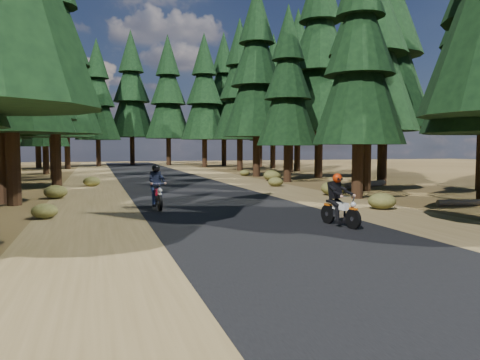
{
  "coord_description": "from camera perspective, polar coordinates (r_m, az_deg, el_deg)",
  "views": [
    {
      "loc": [
        -4.39,
        -12.64,
        2.14
      ],
      "look_at": [
        0.0,
        1.5,
        1.1
      ],
      "focal_mm": 35.0,
      "sensor_mm": 36.0,
      "label": 1
    }
  ],
  "objects": [
    {
      "name": "ground",
      "position": [
        13.55,
        1.89,
        -5.07
      ],
      "size": [
        120.0,
        120.0,
        0.0
      ],
      "primitive_type": "plane",
      "color": "#473719",
      "rests_on": "ground"
    },
    {
      "name": "road",
      "position": [
        18.3,
        -3.25,
        -2.69
      ],
      "size": [
        6.0,
        100.0,
        0.01
      ],
      "primitive_type": "cube",
      "color": "black",
      "rests_on": "ground"
    },
    {
      "name": "shoulder_l",
      "position": [
        17.77,
        -17.82,
        -3.09
      ],
      "size": [
        3.2,
        100.0,
        0.01
      ],
      "primitive_type": "cube",
      "color": "brown",
      "rests_on": "ground"
    },
    {
      "name": "shoulder_r",
      "position": [
        19.91,
        9.71,
        -2.2
      ],
      "size": [
        3.2,
        100.0,
        0.01
      ],
      "primitive_type": "cube",
      "color": "brown",
      "rests_on": "ground"
    },
    {
      "name": "pine_forest",
      "position": [
        34.45,
        -10.0,
        13.56
      ],
      "size": [
        34.59,
        55.08,
        16.32
      ],
      "color": "black",
      "rests_on": "ground"
    },
    {
      "name": "log_near",
      "position": [
        25.18,
        13.9,
        -0.62
      ],
      "size": [
        5.11,
        2.68,
        0.32
      ],
      "primitive_type": "cylinder",
      "rotation": [
        0.0,
        1.57,
        0.45
      ],
      "color": "#4C4233",
      "rests_on": "ground"
    },
    {
      "name": "understory_shrubs",
      "position": [
        21.5,
        2.79,
        -0.92
      ],
      "size": [
        13.44,
        29.04,
        0.71
      ],
      "color": "#474C1E",
      "rests_on": "ground"
    },
    {
      "name": "rider_lead",
      "position": [
        12.9,
        12.11,
        -3.46
      ],
      "size": [
        0.77,
        1.66,
        1.42
      ],
      "rotation": [
        0.0,
        0.0,
        3.33
      ],
      "color": "silver",
      "rests_on": "road"
    },
    {
      "name": "rider_follow",
      "position": [
        16.35,
        -10.09,
        -1.74
      ],
      "size": [
        0.59,
        1.74,
        1.54
      ],
      "rotation": [
        0.0,
        0.0,
        3.18
      ],
      "color": "maroon",
      "rests_on": "road"
    }
  ]
}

